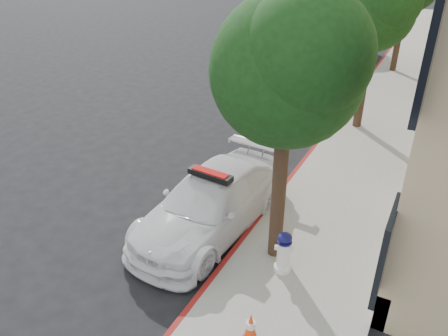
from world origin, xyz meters
name	(u,v)px	position (x,y,z in m)	size (l,w,h in m)	color
ground	(206,185)	(0.00, 0.00, 0.00)	(120.00, 120.00, 0.00)	black
sidewalk	(394,97)	(3.60, 10.00, 0.07)	(3.20, 50.00, 0.15)	gray
curb_strip	(358,92)	(2.06, 10.00, 0.07)	(0.12, 50.00, 0.15)	maroon
tree_near	(289,70)	(2.93, -2.01, 4.27)	(2.92, 2.82, 5.62)	black
tree_mid	(376,10)	(2.93, 5.99, 4.16)	(2.77, 2.64, 5.43)	black
police_car	(211,203)	(1.10, -1.65, 0.71)	(2.39, 5.05, 1.57)	white
parked_car_mid	(318,68)	(0.08, 10.26, 0.81)	(1.90, 4.73, 1.61)	#202328
parked_car_far	(349,46)	(0.29, 15.36, 0.80)	(1.69, 4.85, 1.60)	#151634
fire_hydrant	(284,253)	(3.26, -2.45, 0.61)	(0.40, 0.36, 0.95)	white
traffic_cone	(250,331)	(3.45, -4.51, 0.53)	(0.45, 0.45, 0.77)	black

